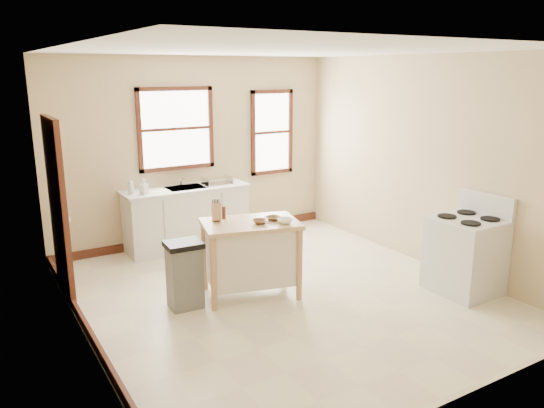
{
  "coord_description": "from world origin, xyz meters",
  "views": [
    {
      "loc": [
        -3.13,
        -4.97,
        2.6
      ],
      "look_at": [
        0.1,
        0.4,
        1.01
      ],
      "focal_mm": 35.0,
      "sensor_mm": 36.0,
      "label": 1
    }
  ],
  "objects_px": {
    "soap_bottle_a": "(131,186)",
    "soap_bottle_b": "(144,186)",
    "knife_block": "(216,213)",
    "bowl_b": "(273,218)",
    "gas_stove": "(466,245)",
    "kitchen_island": "(251,258)",
    "bowl_c": "(285,221)",
    "dish_rack": "(217,181)",
    "trash_bin": "(185,275)",
    "pepper_grinder": "(224,213)",
    "bowl_a": "(260,222)"
  },
  "relations": [
    {
      "from": "bowl_c",
      "to": "bowl_a",
      "type": "bearing_deg",
      "value": 149.72
    },
    {
      "from": "knife_block",
      "to": "bowl_b",
      "type": "distance_m",
      "value": 0.66
    },
    {
      "from": "soap_bottle_b",
      "to": "gas_stove",
      "type": "distance_m",
      "value": 4.28
    },
    {
      "from": "bowl_b",
      "to": "pepper_grinder",
      "type": "bearing_deg",
      "value": 143.35
    },
    {
      "from": "bowl_a",
      "to": "bowl_c",
      "type": "bearing_deg",
      "value": -30.28
    },
    {
      "from": "dish_rack",
      "to": "trash_bin",
      "type": "distance_m",
      "value": 2.37
    },
    {
      "from": "pepper_grinder",
      "to": "soap_bottle_a",
      "type": "bearing_deg",
      "value": 108.61
    },
    {
      "from": "soap_bottle_b",
      "to": "knife_block",
      "type": "relative_size",
      "value": 1.04
    },
    {
      "from": "knife_block",
      "to": "pepper_grinder",
      "type": "height_order",
      "value": "knife_block"
    },
    {
      "from": "trash_bin",
      "to": "kitchen_island",
      "type": "bearing_deg",
      "value": -2.18
    },
    {
      "from": "soap_bottle_b",
      "to": "kitchen_island",
      "type": "height_order",
      "value": "soap_bottle_b"
    },
    {
      "from": "pepper_grinder",
      "to": "gas_stove",
      "type": "height_order",
      "value": "gas_stove"
    },
    {
      "from": "bowl_a",
      "to": "gas_stove",
      "type": "height_order",
      "value": "gas_stove"
    },
    {
      "from": "dish_rack",
      "to": "bowl_b",
      "type": "xyz_separation_m",
      "value": [
        -0.25,
        -2.04,
        -0.05
      ]
    },
    {
      "from": "gas_stove",
      "to": "dish_rack",
      "type": "bearing_deg",
      "value": 118.17
    },
    {
      "from": "bowl_c",
      "to": "gas_stove",
      "type": "height_order",
      "value": "gas_stove"
    },
    {
      "from": "bowl_a",
      "to": "bowl_c",
      "type": "height_order",
      "value": "bowl_c"
    },
    {
      "from": "kitchen_island",
      "to": "trash_bin",
      "type": "xyz_separation_m",
      "value": [
        -0.8,
        0.08,
        -0.07
      ]
    },
    {
      "from": "trash_bin",
      "to": "gas_stove",
      "type": "height_order",
      "value": "gas_stove"
    },
    {
      "from": "kitchen_island",
      "to": "pepper_grinder",
      "type": "distance_m",
      "value": 0.63
    },
    {
      "from": "bowl_b",
      "to": "dish_rack",
      "type": "bearing_deg",
      "value": 83.07
    },
    {
      "from": "bowl_c",
      "to": "gas_stove",
      "type": "distance_m",
      "value": 2.18
    },
    {
      "from": "soap_bottle_a",
      "to": "knife_block",
      "type": "relative_size",
      "value": 1.16
    },
    {
      "from": "knife_block",
      "to": "gas_stove",
      "type": "height_order",
      "value": "gas_stove"
    },
    {
      "from": "soap_bottle_a",
      "to": "bowl_a",
      "type": "distance_m",
      "value": 2.29
    },
    {
      "from": "trash_bin",
      "to": "bowl_c",
      "type": "bearing_deg",
      "value": -13.58
    },
    {
      "from": "knife_block",
      "to": "kitchen_island",
      "type": "bearing_deg",
      "value": -18.96
    },
    {
      "from": "bowl_b",
      "to": "trash_bin",
      "type": "relative_size",
      "value": 0.23
    },
    {
      "from": "bowl_c",
      "to": "gas_stove",
      "type": "xyz_separation_m",
      "value": [
        1.92,
        -0.98,
        -0.33
      ]
    },
    {
      "from": "trash_bin",
      "to": "knife_block",
      "type": "bearing_deg",
      "value": 21.15
    },
    {
      "from": "soap_bottle_a",
      "to": "soap_bottle_b",
      "type": "relative_size",
      "value": 1.12
    },
    {
      "from": "dish_rack",
      "to": "knife_block",
      "type": "relative_size",
      "value": 2.08
    },
    {
      "from": "soap_bottle_a",
      "to": "bowl_c",
      "type": "height_order",
      "value": "soap_bottle_a"
    },
    {
      "from": "dish_rack",
      "to": "gas_stove",
      "type": "relative_size",
      "value": 0.35
    },
    {
      "from": "soap_bottle_a",
      "to": "soap_bottle_b",
      "type": "xyz_separation_m",
      "value": [
        0.16,
        -0.09,
        -0.01
      ]
    },
    {
      "from": "kitchen_island",
      "to": "pepper_grinder",
      "type": "bearing_deg",
      "value": 141.1
    },
    {
      "from": "soap_bottle_a",
      "to": "dish_rack",
      "type": "xyz_separation_m",
      "value": [
        1.3,
        -0.05,
        -0.06
      ]
    },
    {
      "from": "knife_block",
      "to": "gas_stove",
      "type": "bearing_deg",
      "value": -13.26
    },
    {
      "from": "trash_bin",
      "to": "gas_stove",
      "type": "distance_m",
      "value": 3.3
    },
    {
      "from": "soap_bottle_a",
      "to": "trash_bin",
      "type": "height_order",
      "value": "soap_bottle_a"
    },
    {
      "from": "knife_block",
      "to": "bowl_a",
      "type": "xyz_separation_m",
      "value": [
        0.38,
        -0.35,
        -0.08
      ]
    },
    {
      "from": "knife_block",
      "to": "bowl_c",
      "type": "distance_m",
      "value": 0.8
    },
    {
      "from": "dish_rack",
      "to": "soap_bottle_a",
      "type": "bearing_deg",
      "value": -173.13
    },
    {
      "from": "knife_block",
      "to": "trash_bin",
      "type": "height_order",
      "value": "knife_block"
    },
    {
      "from": "pepper_grinder",
      "to": "bowl_a",
      "type": "xyz_separation_m",
      "value": [
        0.26,
        -0.39,
        -0.05
      ]
    },
    {
      "from": "kitchen_island",
      "to": "knife_block",
      "type": "bearing_deg",
      "value": 158.74
    },
    {
      "from": "kitchen_island",
      "to": "gas_stove",
      "type": "bearing_deg",
      "value": -14.68
    },
    {
      "from": "bowl_a",
      "to": "kitchen_island",
      "type": "bearing_deg",
      "value": 117.27
    },
    {
      "from": "soap_bottle_b",
      "to": "bowl_b",
      "type": "height_order",
      "value": "soap_bottle_b"
    },
    {
      "from": "soap_bottle_a",
      "to": "bowl_b",
      "type": "bearing_deg",
      "value": -56.68
    }
  ]
}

